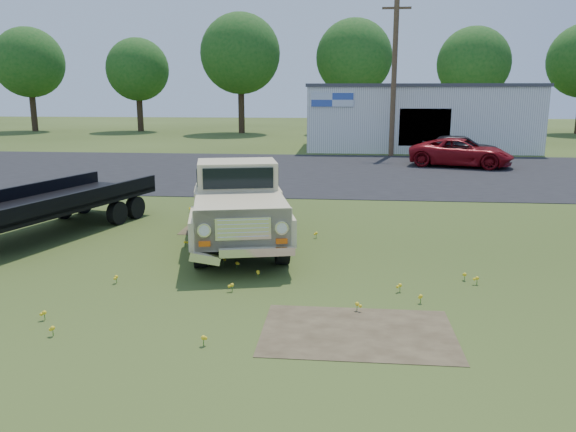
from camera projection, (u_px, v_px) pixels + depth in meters
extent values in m
plane|color=#2F4014|center=(283.00, 270.00, 11.82)|extent=(140.00, 140.00, 0.00)
cube|color=black|center=(317.00, 172.00, 26.39)|extent=(90.00, 14.00, 0.02)
cube|color=#433624|center=(358.00, 333.00, 8.76)|extent=(3.00, 2.00, 0.01)
cube|color=#433624|center=(224.00, 229.00, 15.41)|extent=(2.20, 1.60, 0.01)
cube|color=beige|center=(417.00, 118.00, 37.04)|extent=(14.00, 8.00, 4.00)
cube|color=#3F3F44|center=(418.00, 86.00, 36.60)|extent=(14.20, 8.20, 0.20)
cube|color=black|center=(425.00, 127.00, 33.29)|extent=(3.00, 0.10, 2.20)
cube|color=silver|center=(332.00, 100.00, 33.38)|extent=(2.50, 0.08, 0.80)
cylinder|color=#483521|center=(394.00, 77.00, 31.84)|extent=(0.30, 0.30, 9.00)
cube|color=#483521|center=(397.00, 8.00, 31.03)|extent=(1.60, 0.12, 0.12)
cylinder|color=#352518|center=(34.00, 112.00, 52.97)|extent=(0.56, 0.56, 3.60)
sphere|color=#164E17|center=(29.00, 62.00, 51.99)|extent=(6.40, 6.40, 6.40)
cylinder|color=#352518|center=(140.00, 114.00, 53.02)|extent=(0.56, 0.56, 3.24)
sphere|color=#164E17|center=(138.00, 69.00, 52.14)|extent=(5.76, 5.76, 5.76)
cylinder|color=#352518|center=(241.00, 111.00, 50.53)|extent=(0.56, 0.56, 3.96)
sphere|color=#164E17|center=(240.00, 54.00, 49.45)|extent=(7.04, 7.04, 7.04)
cylinder|color=#352518|center=(353.00, 112.00, 50.57)|extent=(0.56, 0.56, 3.78)
sphere|color=#164E17|center=(354.00, 57.00, 49.54)|extent=(6.72, 6.72, 6.72)
cylinder|color=#352518|center=(470.00, 115.00, 48.19)|extent=(0.56, 0.56, 3.42)
sphere|color=#164E17|center=(473.00, 63.00, 47.26)|extent=(6.08, 6.08, 6.08)
imported|color=maroon|center=(461.00, 153.00, 27.94)|extent=(5.43, 3.62, 1.39)
imported|color=black|center=(460.00, 147.00, 30.69)|extent=(4.17, 1.79, 1.40)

